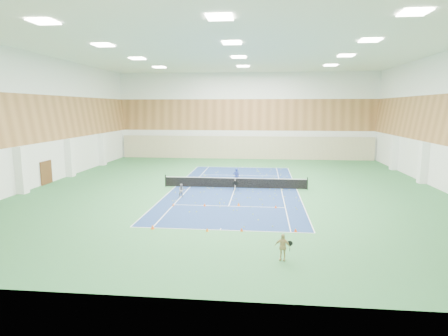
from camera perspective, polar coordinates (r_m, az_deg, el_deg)
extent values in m
plane|color=#2E6D3B|center=(33.78, 1.70, -3.06)|extent=(40.00, 40.00, 0.00)
cube|color=navy|center=(33.78, 1.70, -3.05)|extent=(10.97, 23.77, 0.01)
cube|color=#C6B793|center=(53.03, 3.27, 3.12)|extent=(35.40, 0.16, 3.20)
cube|color=#593319|center=(39.16, -25.45, -0.62)|extent=(0.08, 1.80, 2.20)
imported|color=navy|center=(34.79, 1.89, -1.34)|extent=(0.63, 0.46, 1.62)
imported|color=gray|center=(30.35, -6.47, -3.43)|extent=(0.66, 0.60, 1.12)
imported|color=tan|center=(18.23, 8.90, -11.79)|extent=(0.81, 0.50, 1.29)
cone|color=#FF610D|center=(27.92, -7.75, -5.54)|extent=(0.18, 0.18, 0.19)
cone|color=#FF580D|center=(27.59, -2.97, -5.61)|extent=(0.20, 0.20, 0.22)
cone|color=orange|center=(27.68, 2.25, -5.53)|extent=(0.23, 0.23, 0.25)
cone|color=#E3410B|center=(27.34, 7.89, -5.83)|extent=(0.19, 0.19, 0.21)
cone|color=#FF550D|center=(22.94, -10.82, -8.81)|extent=(0.23, 0.23, 0.25)
cone|color=orange|center=(22.16, -2.58, -9.36)|extent=(0.19, 0.19, 0.20)
cone|color=#F5580C|center=(22.17, 2.71, -9.34)|extent=(0.19, 0.19, 0.21)
cone|color=#ED450C|center=(22.42, 10.86, -9.28)|extent=(0.19, 0.19, 0.21)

